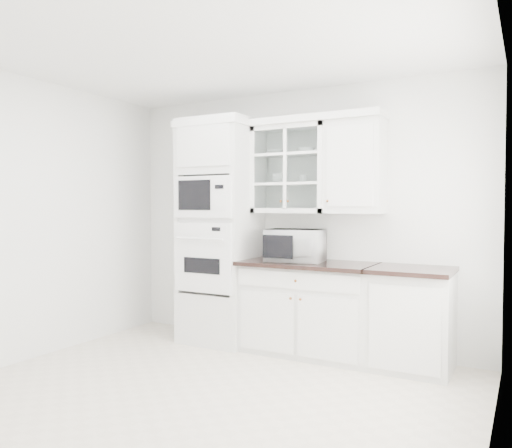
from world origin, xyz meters
The scene contains 13 objects.
ground centered at (0.00, 0.00, 0.01)m, with size 4.00×3.50×0.01m, color beige.
room_shell centered at (0.00, 0.43, 1.78)m, with size 4.00×3.50×2.70m.
oven_column centered at (-0.75, 1.42, 1.20)m, with size 0.76×0.68×2.40m.
base_cabinet_run centered at (0.28, 1.45, 0.46)m, with size 1.32×0.67×0.92m.
extra_base_cabinet centered at (1.28, 1.45, 0.46)m, with size 0.72×0.67×0.92m.
upper_cabinet_glass centered at (0.03, 1.58, 1.85)m, with size 0.80×0.33×0.90m.
upper_cabinet_solid centered at (0.71, 1.58, 1.85)m, with size 0.55×0.33×0.90m, color silver.
crown_molding centered at (-0.07, 1.56, 2.33)m, with size 2.14×0.38×0.07m, color white.
countertop_microwave centered at (0.15, 1.43, 1.08)m, with size 0.55×0.46×0.32m, color white.
bowl_a centered at (-0.14, 1.58, 2.03)m, with size 0.20×0.20×0.05m, color white.
bowl_b centered at (0.18, 1.60, 2.04)m, with size 0.18×0.18×0.06m, color white.
cup_a centered at (-0.12, 1.57, 1.76)m, with size 0.13×0.13×0.10m, color white.
cup_b centered at (0.16, 1.58, 1.75)m, with size 0.09×0.09×0.08m, color white.
Camera 1 is at (2.19, -3.13, 1.47)m, focal length 35.00 mm.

